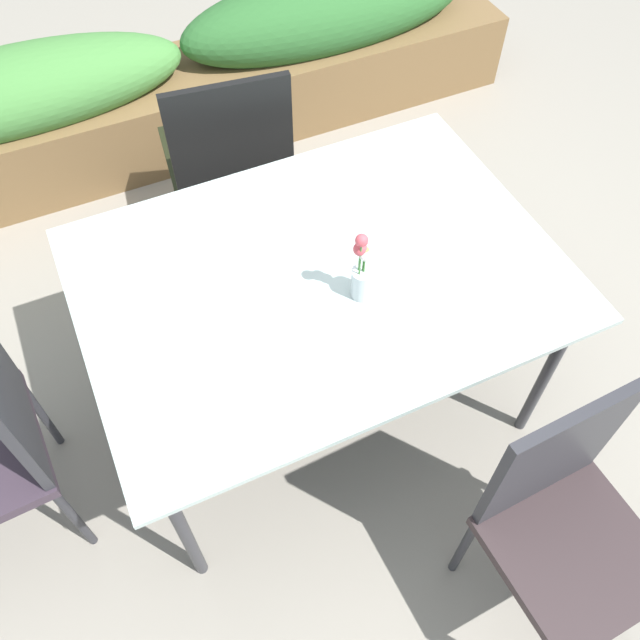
% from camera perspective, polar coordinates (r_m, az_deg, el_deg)
% --- Properties ---
extents(ground_plane, '(12.00, 12.00, 0.00)m').
position_cam_1_polar(ground_plane, '(2.69, 0.94, -4.15)').
color(ground_plane, gray).
extents(dining_table, '(1.45, 1.06, 0.74)m').
position_cam_1_polar(dining_table, '(2.05, -0.00, 3.32)').
color(dining_table, '#B2C6C1').
rests_on(dining_table, ground).
extents(chair_near_right, '(0.44, 0.44, 0.91)m').
position_cam_1_polar(chair_near_right, '(1.99, 20.39, -15.73)').
color(chair_near_right, '#362A2B').
rests_on(chair_near_right, ground).
extents(chair_far_side, '(0.55, 0.55, 0.94)m').
position_cam_1_polar(chair_far_side, '(2.77, -7.91, 14.01)').
color(chair_far_side, black).
rests_on(chair_far_side, ground).
extents(flower_vase, '(0.07, 0.07, 0.26)m').
position_cam_1_polar(flower_vase, '(1.90, 3.70, 4.03)').
color(flower_vase, silver).
rests_on(flower_vase, dining_table).
extents(planter_box, '(3.44, 0.54, 0.71)m').
position_cam_1_polar(planter_box, '(3.56, -11.17, 19.60)').
color(planter_box, brown).
rests_on(planter_box, ground).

